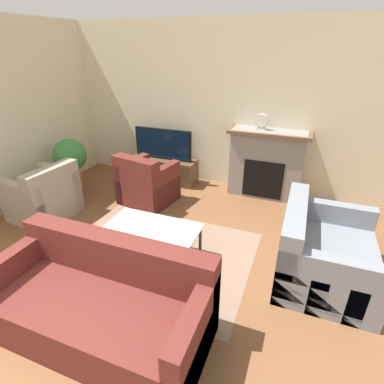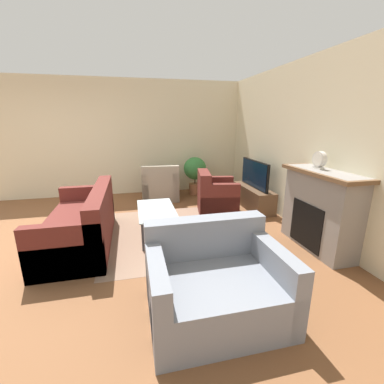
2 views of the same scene
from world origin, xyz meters
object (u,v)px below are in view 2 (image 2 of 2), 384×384
tv (255,174)px  armchair_by_window (161,186)px  couch_sectional (83,225)px  potted_plant (195,171)px  couch_loveseat (215,284)px  mantel_clock (319,160)px  coffee_table (156,212)px  armchair_accent (215,198)px

tv → armchair_by_window: size_ratio=1.23×
couch_sectional → potted_plant: size_ratio=2.07×
couch_sectional → couch_loveseat: 2.28m
potted_plant → armchair_by_window: bearing=-75.2°
potted_plant → tv: bearing=36.1°
mantel_clock → couch_sectional: bearing=-102.8°
couch_sectional → coffee_table: (-0.07, 1.08, 0.09)m
couch_sectional → mantel_clock: mantel_clock is taller
armchair_by_window → armchair_accent: 1.50m
armchair_accent → mantel_clock: mantel_clock is taller
couch_loveseat → couch_sectional: bearing=128.9°
armchair_by_window → coffee_table: bearing=87.1°
couch_loveseat → armchair_by_window: 3.77m
coffee_table → couch_sectional: bearing=-86.2°
potted_plant → mantel_clock: (2.96, 1.02, 0.66)m
armchair_accent → couch_loveseat: bearing=172.2°
tv → couch_sectional: (0.95, -3.16, -0.42)m
tv → armchair_by_window: tv is taller
armchair_by_window → mantel_clock: bearing=130.0°
couch_sectional → armchair_by_window: bearing=145.8°
couch_sectional → tv: bearing=106.7°
armchair_accent → mantel_clock: size_ratio=3.66×
couch_loveseat → armchair_accent: bearing=71.7°
armchair_by_window → potted_plant: potted_plant is taller
potted_plant → armchair_accent: bearing=2.7°
coffee_table → potted_plant: size_ratio=1.19×
couch_sectional → couch_loveseat: same height
couch_loveseat → coffee_table: (-1.85, -0.35, 0.09)m
tv → armchair_by_window: 2.13m
armchair_accent → potted_plant: 1.42m
couch_sectional → armchair_by_window: (-2.00, 1.36, 0.01)m
coffee_table → potted_plant: bearing=151.9°
couch_sectional → potted_plant: 3.16m
armchair_by_window → armchair_accent: size_ratio=0.99×
armchair_by_window → potted_plant: 0.94m
coffee_table → armchair_by_window: bearing=171.7°
armchair_by_window → armchair_accent: (1.17, 0.94, 0.00)m
armchair_by_window → coffee_table: (1.92, -0.28, 0.08)m
armchair_accent → potted_plant: bearing=13.2°
mantel_clock → couch_loveseat: bearing=-60.2°
tv → coffee_table: bearing=-67.2°
tv → couch_loveseat: bearing=-32.4°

